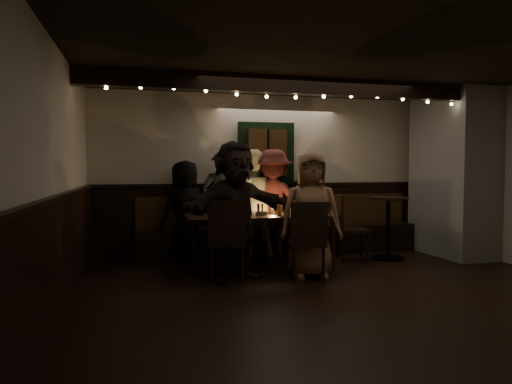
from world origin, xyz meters
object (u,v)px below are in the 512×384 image
object	(u,v)px
dining_table	(259,219)
chair_near_left	(227,236)
high_top	(388,220)
person_d	(273,203)
person_e	(305,208)
chair_near_right	(308,236)
person_c	(250,203)
chair_end	(346,224)
person_b	(221,205)
person_a	(185,210)
person_f	(235,210)
person_g	(311,215)

from	to	relation	value
dining_table	chair_near_left	distance (m)	0.98
high_top	person_d	world-z (taller)	person_d
dining_table	person_e	bearing A→B (deg)	37.59
chair_near_right	person_c	distance (m)	1.73
person_e	person_d	bearing A→B (deg)	15.22
chair_end	person_b	bearing A→B (deg)	163.19
chair_end	person_a	distance (m)	2.45
chair_near_right	person_e	xyz separation A→B (m)	(0.59, 1.70, 0.20)
person_d	person_f	bearing A→B (deg)	74.93
person_c	person_d	size ratio (longest dim) A/B	1.00
dining_table	chair_end	distance (m)	1.40
high_top	person_b	bearing A→B (deg)	166.17
person_e	person_g	bearing A→B (deg)	80.13
chair_end	person_c	size ratio (longest dim) A/B	0.59
person_a	chair_end	bearing A→B (deg)	144.38
person_e	person_c	bearing A→B (deg)	9.19
chair_end	person_e	distance (m)	0.79
dining_table	chair_near_right	xyz separation A→B (m)	(0.37, -0.96, -0.12)
person_c	person_f	world-z (taller)	person_f
chair_near_left	person_g	size ratio (longest dim) A/B	0.63
dining_table	person_a	size ratio (longest dim) A/B	1.37
chair_near_left	high_top	bearing A→B (deg)	16.84
chair_end	chair_near_right	bearing A→B (deg)	-133.78
person_e	high_top	bearing A→B (deg)	155.44
person_c	person_g	size ratio (longest dim) A/B	1.05
chair_near_left	person_f	world-z (taller)	person_f
chair_near_left	person_f	distance (m)	0.34
person_a	chair_near_right	bearing A→B (deg)	107.58
chair_near_right	person_f	distance (m)	0.95
chair_near_right	person_a	xyz separation A→B (m)	(-1.35, 1.66, 0.20)
chair_end	person_a	xyz separation A→B (m)	(-2.37, 0.59, 0.20)
person_d	person_a	bearing A→B (deg)	16.91
person_f	chair_near_left	bearing A→B (deg)	-163.26
chair_near_right	chair_end	world-z (taller)	chair_end
chair_near_right	person_d	size ratio (longest dim) A/B	0.58
high_top	person_a	bearing A→B (deg)	167.80
chair_near_right	person_g	xyz separation A→B (m)	(0.11, 0.20, 0.25)
chair_end	person_c	xyz separation A→B (m)	(-1.35, 0.61, 0.28)
person_f	person_g	size ratio (longest dim) A/B	1.09
person_a	person_c	xyz separation A→B (m)	(1.02, 0.02, 0.09)
person_g	person_d	bearing A→B (deg)	104.32
person_d	person_f	world-z (taller)	person_f
dining_table	person_e	world-z (taller)	person_e
person_b	person_g	size ratio (longest dim) A/B	1.03
person_a	person_c	size ratio (longest dim) A/B	0.90
person_g	person_e	bearing A→B (deg)	83.21
dining_table	person_c	distance (m)	0.74
chair_near_right	person_g	world-z (taller)	person_g
person_d	high_top	bearing A→B (deg)	177.70
person_c	person_e	size ratio (longest dim) A/B	1.12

